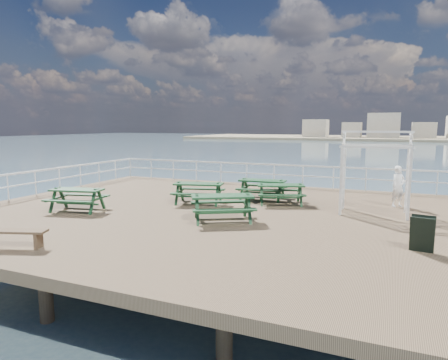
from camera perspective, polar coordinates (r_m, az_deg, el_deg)
ground at (r=14.21m, az=-0.56°, el=-5.17°), size 18.00×14.00×0.30m
sea_backdrop at (r=146.95m, az=25.95°, el=5.74°), size 300.00×300.00×9.20m
railing at (r=16.40m, az=2.81°, el=0.22°), size 17.77×13.76×1.10m
picnic_table_a at (r=15.63m, az=-3.65°, el=-1.23°), size 2.19×1.92×0.92m
picnic_table_b at (r=16.56m, az=5.51°, el=-0.74°), size 1.94×1.59×0.91m
picnic_table_c at (r=15.66m, az=8.10°, el=-1.39°), size 2.18×1.97×0.87m
picnic_table_d at (r=15.24m, az=-20.26°, el=-2.01°), size 2.11×1.84×0.89m
picnic_table_e at (r=12.76m, az=-0.23°, el=-3.19°), size 2.48×2.34×0.95m
flat_bench_near at (r=11.36m, az=-27.67°, el=-6.90°), size 1.62×0.88×0.45m
trellis_arbor at (r=14.59m, az=20.73°, el=0.33°), size 2.34×1.31×2.86m
sandwich_board at (r=10.86m, az=26.46°, el=-6.95°), size 0.60×0.48×0.90m
person at (r=16.31m, az=23.62°, el=-0.84°), size 0.67×0.65×1.55m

